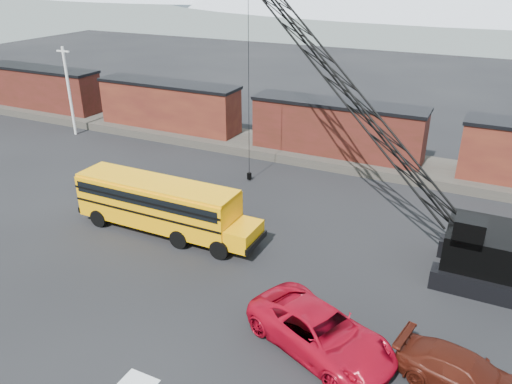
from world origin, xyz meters
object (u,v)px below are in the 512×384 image
at_px(school_bus, 162,205).
at_px(maroon_suv, 464,374).
at_px(crawler_crane, 345,89).
at_px(red_pickup, 321,332).

relative_size(school_bus, maroon_suv, 2.30).
bearing_deg(crawler_crane, school_bus, -144.87).
distance_m(school_bus, red_pickup, 12.91).
bearing_deg(school_bus, red_pickup, -25.02).
distance_m(red_pickup, maroon_suv, 5.51).
height_order(school_bus, crawler_crane, crawler_crane).
bearing_deg(red_pickup, maroon_suv, -63.72).
bearing_deg(crawler_crane, red_pickup, -75.52).
bearing_deg(red_pickup, school_bus, 88.02).
xyz_separation_m(school_bus, maroon_suv, (17.17, -5.14, -1.06)).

